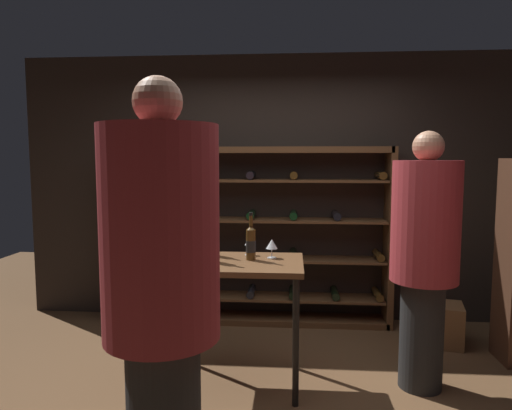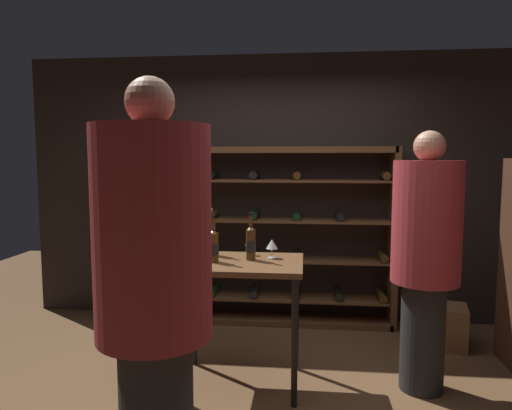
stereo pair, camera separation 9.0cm
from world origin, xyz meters
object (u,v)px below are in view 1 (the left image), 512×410
wine_glass_stemmed_center (272,245)px  wine_rack (251,237)px  person_host_in_suit (161,285)px  person_guest_khaki (425,250)px  wine_bottle_gold_foil (210,238)px  wine_bottle_black_capsule (251,243)px  wine_bottle_red_label (214,246)px  wine_crate (434,323)px  tasting_table (239,278)px  wine_glass_stemmed_left (249,242)px

wine_glass_stemmed_center → wine_rack: bearing=102.3°
wine_rack → person_host_in_suit: bearing=-93.6°
person_guest_khaki → wine_glass_stemmed_center: bearing=-138.8°
wine_bottle_gold_foil → wine_bottle_black_capsule: 0.35m
person_host_in_suit → wine_bottle_gold_foil: size_ratio=5.59×
wine_bottle_black_capsule → wine_bottle_red_label: bearing=-159.6°
wine_crate → wine_bottle_black_capsule: 2.00m
person_guest_khaki → wine_bottle_red_label: bearing=-131.3°
person_host_in_suit → wine_bottle_red_label: person_host_in_suit is taller
person_guest_khaki → wine_glass_stemmed_center: (-1.09, 0.07, 0.01)m
wine_bottle_red_label → tasting_table: bearing=14.9°
tasting_table → person_guest_khaki: (1.32, 0.05, 0.22)m
wine_glass_stemmed_center → wine_bottle_red_label: bearing=-157.4°
wine_bottle_red_label → wine_glass_stemmed_left: wine_bottle_red_label is taller
tasting_table → wine_glass_stemmed_left: (0.05, 0.22, 0.22)m
wine_glass_stemmed_center → wine_glass_stemmed_left: 0.20m
wine_bottle_gold_foil → wine_crate: bearing=20.2°
person_host_in_suit → wine_bottle_red_label: size_ratio=5.92×
wine_rack → tasting_table: (0.03, -1.32, -0.07)m
wine_crate → wine_bottle_gold_foil: 2.22m
wine_rack → wine_bottle_red_label: bearing=-96.3°
wine_bottle_gold_foil → wine_glass_stemmed_center: (0.48, -0.07, -0.03)m
tasting_table → wine_glass_stemmed_left: bearing=76.5°
wine_rack → wine_crate: wine_rack is taller
person_host_in_suit → wine_crate: bearing=-10.3°
wine_bottle_gold_foil → wine_bottle_red_label: wine_bottle_gold_foil is taller
wine_crate → wine_bottle_red_label: (-1.85, -0.94, 0.86)m
wine_bottle_black_capsule → tasting_table: bearing=-148.4°
wine_rack → wine_glass_stemmed_center: (0.26, -1.20, 0.15)m
wine_bottle_black_capsule → wine_glass_stemmed_center: 0.17m
person_host_in_suit → wine_crate: (1.87, 2.21, -0.93)m
wine_crate → wine_bottle_black_capsule: wine_bottle_black_capsule is taller
tasting_table → wine_bottle_red_label: (-0.18, -0.05, 0.24)m
person_guest_khaki → wine_glass_stemmed_left: bearing=-142.5°
person_guest_khaki → wine_crate: size_ratio=3.88×
wine_rack → wine_bottle_gold_foil: (-0.21, -1.13, 0.19)m
wine_rack → person_host_in_suit: person_host_in_suit is taller
wine_bottle_gold_foil → wine_glass_stemmed_center: 0.48m
person_guest_khaki → wine_glass_stemmed_left: person_guest_khaki is taller
person_host_in_suit → wine_crate: 3.04m
wine_glass_stemmed_center → person_guest_khaki: bearing=-3.6°
wine_glass_stemmed_left → person_guest_khaki: bearing=-7.3°
wine_crate → wine_bottle_black_capsule: (-1.59, -0.85, 0.87)m
wine_bottle_red_label → wine_glass_stemmed_left: size_ratio=2.49×
person_guest_khaki → wine_glass_stemmed_center: person_guest_khaki is taller
wine_rack → wine_glass_stemmed_left: bearing=-85.7°
person_guest_khaki → wine_bottle_red_label: 1.51m
wine_bottle_gold_foil → wine_bottle_black_capsule: size_ratio=1.03×
wine_bottle_black_capsule → wine_glass_stemmed_center: wine_bottle_black_capsule is taller
wine_rack → person_host_in_suit: 2.65m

